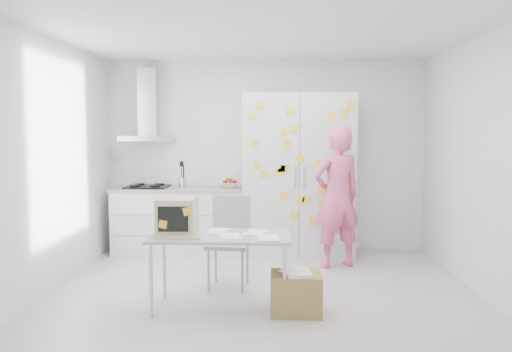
{
  "coord_description": "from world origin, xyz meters",
  "views": [
    {
      "loc": [
        0.13,
        -5.15,
        1.68
      ],
      "look_at": [
        -0.09,
        0.62,
        1.18
      ],
      "focal_mm": 35.0,
      "sensor_mm": 36.0,
      "label": 1
    }
  ],
  "objects_px": {
    "chair": "(230,235)",
    "cardboard_box": "(296,293)",
    "person": "(337,197)",
    "desk": "(193,225)"
  },
  "relations": [
    {
      "from": "desk",
      "to": "cardboard_box",
      "type": "bearing_deg",
      "value": -8.6
    },
    {
      "from": "person",
      "to": "cardboard_box",
      "type": "distance_m",
      "value": 1.87
    },
    {
      "from": "person",
      "to": "chair",
      "type": "bearing_deg",
      "value": 10.06
    },
    {
      "from": "person",
      "to": "cardboard_box",
      "type": "height_order",
      "value": "person"
    },
    {
      "from": "person",
      "to": "desk",
      "type": "xyz_separation_m",
      "value": [
        -1.56,
        -1.5,
        -0.08
      ]
    },
    {
      "from": "person",
      "to": "chair",
      "type": "height_order",
      "value": "person"
    },
    {
      "from": "person",
      "to": "cardboard_box",
      "type": "relative_size",
      "value": 3.74
    },
    {
      "from": "person",
      "to": "desk",
      "type": "height_order",
      "value": "person"
    },
    {
      "from": "person",
      "to": "desk",
      "type": "relative_size",
      "value": 1.33
    },
    {
      "from": "chair",
      "to": "cardboard_box",
      "type": "relative_size",
      "value": 2.1
    }
  ]
}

